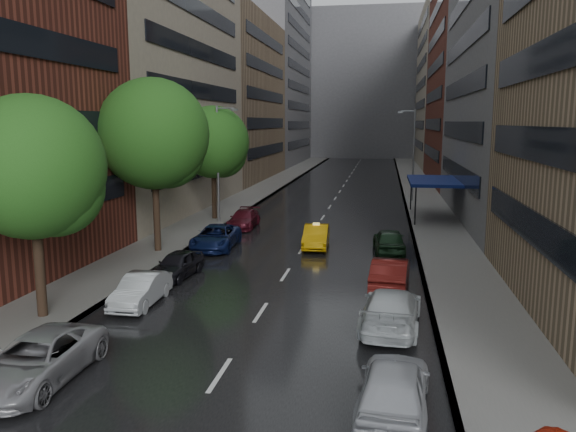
{
  "coord_description": "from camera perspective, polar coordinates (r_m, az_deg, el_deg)",
  "views": [
    {
      "loc": [
        4.97,
        -12.12,
        7.96
      ],
      "look_at": [
        0.0,
        16.83,
        3.0
      ],
      "focal_mm": 35.0,
      "sensor_mm": 36.0,
      "label": 1
    }
  ],
  "objects": [
    {
      "name": "sidewalk_right",
      "position": [
        62.75,
        13.36,
        2.1
      ],
      "size": [
        4.0,
        140.0,
        0.15
      ],
      "primitive_type": "cube",
      "color": "gray",
      "rests_on": "ground"
    },
    {
      "name": "parked_cars_left",
      "position": [
        30.05,
        -10.79,
        -4.56
      ],
      "size": [
        2.71,
        30.87,
        1.47
      ],
      "color": "gray",
      "rests_on": "ground"
    },
    {
      "name": "sidewalk_left",
      "position": [
        64.16,
        -2.91,
        2.51
      ],
      "size": [
        4.0,
        140.0,
        0.15
      ],
      "primitive_type": "cube",
      "color": "gray",
      "rests_on": "ground"
    },
    {
      "name": "street_lamp_left",
      "position": [
        44.1,
        -7.04,
        5.52
      ],
      "size": [
        1.74,
        0.22,
        9.0
      ],
      "color": "gray",
      "rests_on": "sidewalk_left"
    },
    {
      "name": "parked_cars_right",
      "position": [
        24.59,
        10.4,
        -7.55
      ],
      "size": [
        2.62,
        24.22,
        1.6
      ],
      "color": "#AFB2B9",
      "rests_on": "ground"
    },
    {
      "name": "road",
      "position": [
        62.83,
        5.13,
        2.27
      ],
      "size": [
        14.0,
        140.0,
        0.01
      ],
      "primitive_type": "cube",
      "color": "black",
      "rests_on": "ground"
    },
    {
      "name": "awning",
      "position": [
        47.54,
        14.56,
        3.45
      ],
      "size": [
        4.0,
        8.0,
        3.12
      ],
      "color": "navy",
      "rests_on": "sidewalk_right"
    },
    {
      "name": "street_lamp_right",
      "position": [
        57.27,
        12.56,
        6.28
      ],
      "size": [
        1.74,
        0.22,
        9.0
      ],
      "color": "gray",
      "rests_on": "sidewalk_right"
    },
    {
      "name": "tree_near",
      "position": [
        24.14,
        -24.58,
        4.51
      ],
      "size": [
        5.67,
        5.67,
        9.04
      ],
      "color": "#382619",
      "rests_on": "ground"
    },
    {
      "name": "tree_far",
      "position": [
        45.65,
        -7.62,
        7.44
      ],
      "size": [
        5.79,
        5.79,
        9.23
      ],
      "color": "#382619",
      "rests_on": "ground"
    },
    {
      "name": "buildings_left",
      "position": [
        74.11,
        -6.18,
        15.75
      ],
      "size": [
        8.0,
        108.0,
        38.0
      ],
      "color": "maroon",
      "rests_on": "ground"
    },
    {
      "name": "building_far",
      "position": [
        130.47,
        7.75,
        13.03
      ],
      "size": [
        40.0,
        14.0,
        32.0
      ],
      "primitive_type": "cube",
      "color": "slate",
      "rests_on": "ground"
    },
    {
      "name": "tree_mid",
      "position": [
        34.58,
        -13.51,
        8.09
      ],
      "size": [
        6.61,
        6.61,
        10.54
      ],
      "color": "#382619",
      "rests_on": "ground"
    },
    {
      "name": "taxi",
      "position": [
        35.87,
        2.88,
        -2.07
      ],
      "size": [
        1.75,
        4.44,
        1.44
      ],
      "primitive_type": "imported",
      "rotation": [
        0.0,
        0.0,
        0.05
      ],
      "color": "#E1A20B",
      "rests_on": "ground"
    },
    {
      "name": "buildings_right",
      "position": [
        69.91,
        18.59,
        14.91
      ],
      "size": [
        8.05,
        109.1,
        36.0
      ],
      "color": "#937A5B",
      "rests_on": "ground"
    }
  ]
}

